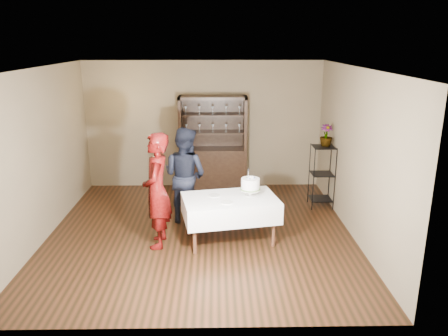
{
  "coord_description": "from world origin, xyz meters",
  "views": [
    {
      "loc": [
        0.27,
        -6.69,
        3.12
      ],
      "look_at": [
        0.39,
        0.1,
        1.1
      ],
      "focal_mm": 35.0,
      "sensor_mm": 36.0,
      "label": 1
    }
  ],
  "objects": [
    {
      "name": "floor",
      "position": [
        0.0,
        0.0,
        0.0
      ],
      "size": [
        5.0,
        5.0,
        0.0
      ],
      "primitive_type": "plane",
      "color": "black",
      "rests_on": "ground"
    },
    {
      "name": "ceiling",
      "position": [
        0.0,
        0.0,
        2.7
      ],
      "size": [
        5.0,
        5.0,
        0.0
      ],
      "primitive_type": "plane",
      "rotation": [
        3.14,
        0.0,
        0.0
      ],
      "color": "white",
      "rests_on": "back_wall"
    },
    {
      "name": "wall_right",
      "position": [
        2.5,
        0.0,
        1.35
      ],
      "size": [
        0.02,
        5.0,
        2.7
      ],
      "primitive_type": "cube",
      "color": "brown",
      "rests_on": "floor"
    },
    {
      "name": "plate_near",
      "position": [
        0.43,
        -0.5,
        0.74
      ],
      "size": [
        0.23,
        0.23,
        0.01
      ],
      "primitive_type": "cylinder",
      "rotation": [
        0.0,
        0.0,
        -0.21
      ],
      "color": "beige",
      "rests_on": "cake_table"
    },
    {
      "name": "wall_left",
      "position": [
        -2.5,
        0.0,
        1.35
      ],
      "size": [
        0.02,
        5.0,
        2.7
      ],
      "primitive_type": "cube",
      "color": "brown",
      "rests_on": "floor"
    },
    {
      "name": "cake_table",
      "position": [
        0.48,
        -0.28,
        0.56
      ],
      "size": [
        1.6,
        1.16,
        0.73
      ],
      "rotation": [
        0.0,
        0.0,
        0.19
      ],
      "color": "white",
      "rests_on": "floor"
    },
    {
      "name": "cake",
      "position": [
        0.81,
        -0.18,
        0.91
      ],
      "size": [
        0.38,
        0.38,
        0.45
      ],
      "rotation": [
        0.0,
        0.0,
        -0.41
      ],
      "color": "beige",
      "rests_on": "cake_table"
    },
    {
      "name": "plate_far",
      "position": [
        0.23,
        -0.19,
        0.74
      ],
      "size": [
        0.25,
        0.25,
        0.01
      ],
      "primitive_type": "cylinder",
      "rotation": [
        0.0,
        0.0,
        0.41
      ],
      "color": "beige",
      "rests_on": "cake_table"
    },
    {
      "name": "woman",
      "position": [
        -0.64,
        -0.41,
        0.9
      ],
      "size": [
        0.44,
        0.66,
        1.8
      ],
      "primitive_type": "imported",
      "rotation": [
        0.0,
        0.0,
        -1.55
      ],
      "color": "#350405",
      "rests_on": "floor"
    },
    {
      "name": "china_hutch",
      "position": [
        0.2,
        2.25,
        0.66
      ],
      "size": [
        1.4,
        0.48,
        2.0
      ],
      "color": "black",
      "rests_on": "floor"
    },
    {
      "name": "potted_plant",
      "position": [
        2.32,
        1.23,
        1.39
      ],
      "size": [
        0.23,
        0.23,
        0.41
      ],
      "primitive_type": "imported",
      "rotation": [
        0.0,
        0.0,
        0.02
      ],
      "color": "#4E7337",
      "rests_on": "plant_etagere"
    },
    {
      "name": "back_wall",
      "position": [
        0.0,
        2.5,
        1.35
      ],
      "size": [
        5.0,
        0.02,
        2.7
      ],
      "primitive_type": "cube",
      "color": "brown",
      "rests_on": "floor"
    },
    {
      "name": "plant_etagere",
      "position": [
        2.28,
        1.2,
        0.65
      ],
      "size": [
        0.42,
        0.42,
        1.2
      ],
      "color": "black",
      "rests_on": "floor"
    },
    {
      "name": "man",
      "position": [
        -0.28,
        0.53,
        0.85
      ],
      "size": [
        1.03,
        0.97,
        1.69
      ],
      "primitive_type": "imported",
      "rotation": [
        0.0,
        0.0,
        2.61
      ],
      "color": "black",
      "rests_on": "floor"
    }
  ]
}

